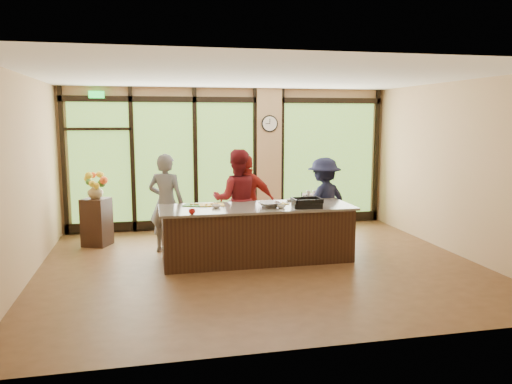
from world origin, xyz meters
name	(u,v)px	position (x,y,z in m)	size (l,w,h in m)	color
floor	(261,265)	(0.00, 0.00, 0.00)	(7.00, 7.00, 0.00)	#51331C
ceiling	(261,76)	(0.00, 0.00, 3.00)	(7.00, 7.00, 0.00)	white
back_wall	(230,159)	(0.00, 3.00, 1.50)	(7.00, 7.00, 0.00)	tan
left_wall	(23,179)	(-3.50, 0.00, 1.50)	(6.00, 6.00, 0.00)	tan
right_wall	(458,169)	(3.50, 0.00, 1.50)	(6.00, 6.00, 0.00)	tan
window_wall	(238,163)	(0.16, 2.95, 1.39)	(6.90, 0.12, 3.00)	tan
island_base	(257,234)	(0.00, 0.30, 0.44)	(3.10, 1.00, 0.88)	black
countertop	(257,207)	(0.00, 0.30, 0.90)	(3.20, 1.10, 0.04)	#6C655A
wall_clock	(270,124)	(0.85, 2.87, 2.25)	(0.36, 0.04, 0.36)	black
cook_left	(166,203)	(-1.45, 1.16, 0.88)	(0.64, 0.42, 1.76)	slate
cook_midleft	(237,200)	(-0.19, 1.08, 0.91)	(0.89, 0.69, 1.82)	maroon
cook_midright	(247,202)	(0.00, 1.11, 0.86)	(1.01, 0.42, 1.72)	#A31F19
cook_right	(324,202)	(1.45, 1.05, 0.82)	(1.06, 0.61, 1.64)	#171A33
roasting_pan	(307,205)	(0.78, 0.03, 0.96)	(0.46, 0.36, 0.08)	black
mixing_bowl	(270,205)	(0.19, 0.16, 0.96)	(0.36, 0.36, 0.09)	silver
cutting_board_left	(196,205)	(-0.97, 0.61, 0.93)	(0.41, 0.31, 0.01)	#439235
cutting_board_center	(212,205)	(-0.72, 0.56, 0.93)	(0.41, 0.31, 0.01)	gold
cutting_board_right	(276,204)	(0.36, 0.45, 0.93)	(0.38, 0.29, 0.01)	gold
prep_bowl_near	(216,206)	(-0.68, 0.31, 0.94)	(0.15, 0.15, 0.05)	white
prep_bowl_mid	(281,207)	(0.35, 0.05, 0.94)	(0.14, 0.14, 0.04)	white
prep_bowl_far	(289,200)	(0.68, 0.71, 0.94)	(0.13, 0.13, 0.03)	white
red_ramekin	(192,212)	(-1.11, -0.17, 0.96)	(0.10, 0.10, 0.08)	#B01511
flower_stand	(97,222)	(-2.71, 1.91, 0.44)	(0.44, 0.44, 0.89)	black
flower_vase	(95,191)	(-2.71, 1.91, 1.04)	(0.28, 0.28, 0.29)	#967F52
bar_cart	(317,207)	(1.71, 2.14, 0.52)	(0.71, 0.50, 0.87)	black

